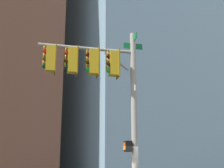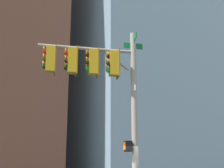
# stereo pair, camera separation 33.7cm
# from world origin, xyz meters

# --- Properties ---
(signal_pole_assembly) EXTENTS (1.76, 4.07, 7.16)m
(signal_pole_assembly) POSITION_xyz_m (0.03, 0.80, 4.93)
(signal_pole_assembly) COLOR #9E998C
(signal_pole_assembly) RESTS_ON ground_plane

